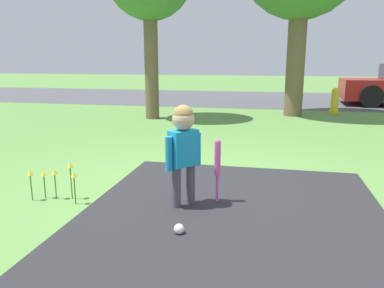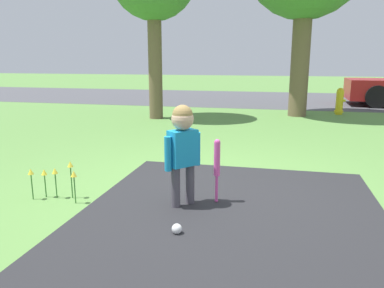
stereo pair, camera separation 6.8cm
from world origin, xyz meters
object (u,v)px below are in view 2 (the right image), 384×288
at_px(child, 183,141).
at_px(baseball_bat, 217,162).
at_px(sports_ball, 177,229).
at_px(fire_hydrant, 340,101).

bearing_deg(child, baseball_bat, -23.45).
xyz_separation_m(sports_ball, fire_hydrant, (2.35, 7.67, 0.30)).
bearing_deg(baseball_bat, fire_hydrant, 72.73).
bearing_deg(sports_ball, baseball_bat, 75.23).
relative_size(baseball_bat, fire_hydrant, 0.94).
relative_size(child, sports_ball, 11.56).
bearing_deg(child, sports_ball, -130.23).
height_order(child, sports_ball, child).
xyz_separation_m(child, fire_hydrant, (2.45, 7.04, -0.31)).
xyz_separation_m(baseball_bat, fire_hydrant, (2.14, 6.89, -0.09)).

